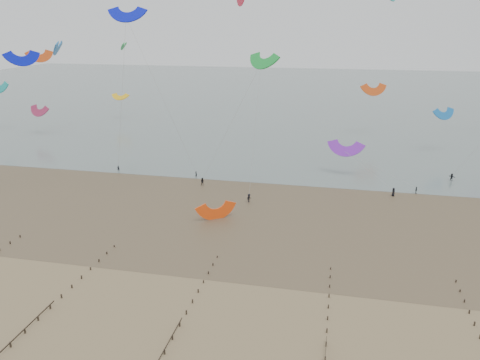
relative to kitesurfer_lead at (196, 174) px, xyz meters
The scene contains 6 objects.
ground 52.36m from the kitesurfer_lead, 77.17° to the right, with size 500.00×500.00×0.00m, color brown.
sea_and_shore 18.29m from the kitesurfer_lead, 65.61° to the right, with size 500.00×665.00×0.03m.
kitesurfer_lead is the anchor object (origin of this frame).
kitesurfers 39.11m from the kitesurfer_lead, ahead, with size 126.15×25.64×1.89m.
grounded_kite 26.45m from the kitesurfer_lead, 64.42° to the right, with size 6.80×3.56×5.18m, color #FF4910, non-canonical shape.
kites_airborne 39.46m from the kitesurfer_lead, 84.38° to the left, with size 252.13×114.93×42.74m.
Camera 1 is at (21.71, -53.17, 35.92)m, focal length 35.00 mm.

